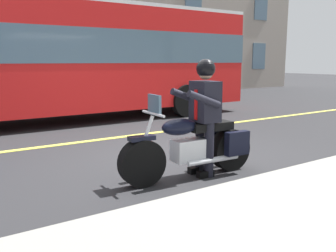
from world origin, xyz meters
TOP-DOWN VIEW (x-y plane):
  - ground_plane at (0.00, 0.00)m, footprint 80.00×80.00m
  - lane_center_stripe at (0.00, -2.00)m, footprint 60.00×0.16m
  - motorcycle_main at (0.48, 1.20)m, footprint 2.22×0.68m
  - rider_main at (0.29, 1.20)m, footprint 0.64×0.57m
  - bus_near at (0.19, -4.89)m, footprint 11.05×2.70m

SIDE VIEW (x-z plane):
  - ground_plane at x=0.00m, z-range 0.00..0.00m
  - lane_center_stripe at x=0.00m, z-range 0.00..0.01m
  - motorcycle_main at x=0.48m, z-range -0.18..1.08m
  - rider_main at x=0.29m, z-range 0.17..1.91m
  - bus_near at x=0.19m, z-range 0.22..3.52m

